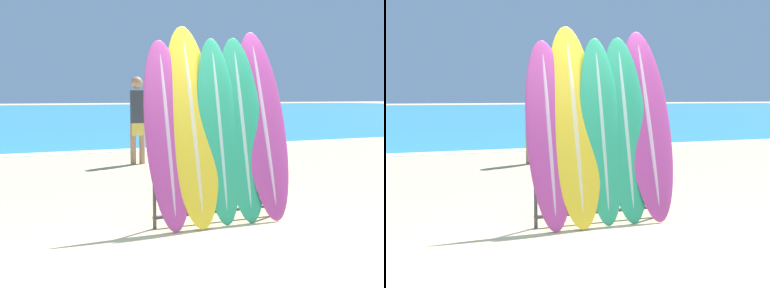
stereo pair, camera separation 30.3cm
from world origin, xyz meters
The scene contains 10 objects.
ground_plane centered at (0.00, 0.00, 0.00)m, with size 160.00×160.00×0.00m, color tan.
ocean_water centered at (0.00, 36.70, 0.00)m, with size 120.00×60.00×0.01m.
surfboard_rack centered at (0.17, 0.55, 0.43)m, with size 1.55×0.04×0.79m.
surfboard_slot_0 centered at (-0.42, 0.59, 1.02)m, with size 0.50×0.62×2.04m.
surfboard_slot_1 centered at (-0.13, 0.61, 1.11)m, with size 0.58×0.72×2.22m.
surfboard_slot_2 centered at (0.18, 0.57, 1.04)m, with size 0.48×0.55×2.08m.
surfboard_slot_3 centered at (0.48, 0.59, 1.05)m, with size 0.54×0.58×2.10m.
surfboard_slot_4 centered at (0.78, 0.62, 1.10)m, with size 0.57×0.76×2.20m.
person_near_water centered at (0.45, 5.07, 0.99)m, with size 0.30×0.24×1.81m.
person_mid_beach centered at (1.23, 3.57, 0.87)m, with size 0.27×0.23×1.59m.
Camera 2 is at (-1.68, -4.06, 1.42)m, focal length 42.00 mm.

